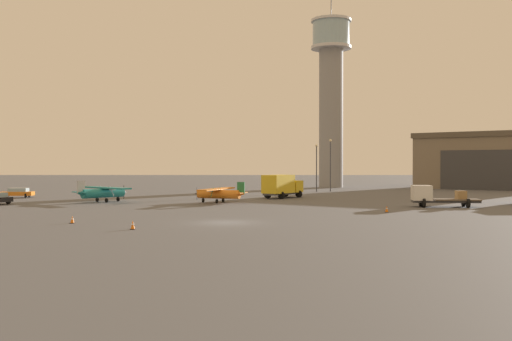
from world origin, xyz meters
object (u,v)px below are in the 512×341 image
at_px(traffic_cone_near_right, 387,209).
at_px(traffic_cone_near_left, 72,220).
at_px(light_post_east, 330,160).
at_px(airplane_orange, 219,193).
at_px(light_post_west, 317,163).
at_px(truck_flatbed_white, 435,196).
at_px(traffic_cone_mid_apron, 133,225).
at_px(airplane_teal, 102,192).
at_px(control_tower, 331,90).
at_px(car_orange, 17,192).
at_px(truck_box_yellow, 282,185).

bearing_deg(traffic_cone_near_right, traffic_cone_near_left, -158.43).
bearing_deg(traffic_cone_near_left, light_post_east, 63.29).
bearing_deg(traffic_cone_near_right, airplane_orange, 142.07).
bearing_deg(light_post_west, truck_flatbed_white, -74.52).
bearing_deg(truck_flatbed_white, traffic_cone_mid_apron, 43.23).
distance_m(airplane_orange, airplane_teal, 14.61).
distance_m(airplane_teal, traffic_cone_near_right, 35.23).
xyz_separation_m(control_tower, car_orange, (-48.34, -36.54, -19.03)).
height_order(truck_box_yellow, car_orange, truck_box_yellow).
height_order(light_post_west, traffic_cone_near_right, light_post_west).
relative_size(control_tower, airplane_teal, 4.84).
height_order(light_post_east, traffic_cone_near_right, light_post_east).
relative_size(traffic_cone_near_left, traffic_cone_near_right, 0.96).
height_order(control_tower, traffic_cone_near_left, control_tower).
relative_size(truck_box_yellow, light_post_west, 0.88).
xyz_separation_m(light_post_west, traffic_cone_near_left, (-24.61, -52.99, -4.57)).
distance_m(control_tower, truck_box_yellow, 42.73).
distance_m(airplane_orange, traffic_cone_near_right, 22.15).
xyz_separation_m(truck_box_yellow, traffic_cone_near_left, (-17.98, -34.32, -1.46)).
bearing_deg(truck_box_yellow, traffic_cone_near_left, -172.80).
relative_size(light_post_east, traffic_cone_mid_apron, 13.57).
bearing_deg(traffic_cone_mid_apron, truck_flatbed_white, 37.96).
bearing_deg(truck_flatbed_white, airplane_orange, -9.85).
bearing_deg(airplane_teal, traffic_cone_near_right, -73.37).
distance_m(light_post_east, traffic_cone_near_left, 60.44).
xyz_separation_m(car_orange, light_post_west, (43.67, 18.14, 4.13)).
relative_size(airplane_orange, traffic_cone_mid_apron, 12.96).
relative_size(airplane_teal, truck_box_yellow, 1.09).
height_order(truck_box_yellow, traffic_cone_mid_apron, truck_box_yellow).
distance_m(truck_box_yellow, traffic_cone_near_left, 38.78).
height_order(light_post_east, traffic_cone_near_left, light_post_east).
height_order(light_post_west, traffic_cone_near_left, light_post_west).
xyz_separation_m(truck_box_yellow, traffic_cone_near_right, (9.50, -23.46, -1.44)).
bearing_deg(traffic_cone_near_left, traffic_cone_near_right, 21.57).
height_order(car_orange, light_post_west, light_post_west).
distance_m(control_tower, airplane_teal, 59.92).
xyz_separation_m(car_orange, traffic_cone_near_left, (19.07, -34.85, -0.44)).
xyz_separation_m(car_orange, traffic_cone_near_right, (46.55, -23.98, -0.43)).
bearing_deg(truck_flatbed_white, traffic_cone_near_left, 32.83).
height_order(airplane_teal, car_orange, airplane_teal).
bearing_deg(airplane_orange, traffic_cone_near_right, 161.56).
distance_m(traffic_cone_near_right, traffic_cone_mid_apron, 26.48).
xyz_separation_m(airplane_orange, truck_box_yellow, (7.95, 9.85, 0.56)).
bearing_deg(car_orange, traffic_cone_near_right, 147.66).
bearing_deg(light_post_west, control_tower, 75.77).
bearing_deg(control_tower, car_orange, -142.91).
xyz_separation_m(truck_box_yellow, light_post_east, (9.09, 19.48, 3.58)).
distance_m(traffic_cone_near_left, traffic_cone_near_right, 29.56).
bearing_deg(airplane_teal, car_orange, 98.51).
xyz_separation_m(light_post_west, traffic_cone_mid_apron, (-18.80, -57.32, -4.54)).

